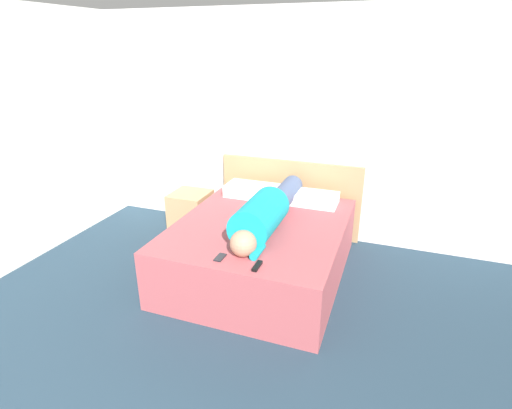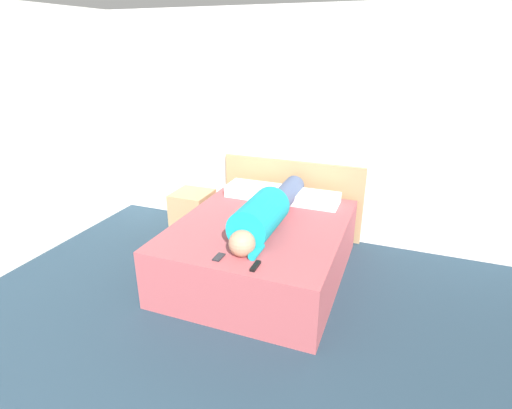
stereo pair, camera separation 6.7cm
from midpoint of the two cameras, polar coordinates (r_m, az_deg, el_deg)
wall_back at (r=4.73m, az=5.88°, el=10.79°), size 6.08×0.06×2.60m
bed at (r=4.05m, az=1.21°, el=-6.34°), size 1.60×1.90×0.57m
headboard at (r=4.89m, az=5.45°, el=0.99°), size 1.72×0.04×0.93m
nightstand at (r=4.96m, az=-8.62°, el=-1.26°), size 0.44×0.44×0.55m
person_lying at (r=3.78m, az=2.02°, el=-1.12°), size 0.36×1.68×0.36m
pillow_near_headboard at (r=4.60m, az=0.16°, el=2.02°), size 0.61×0.33×0.13m
pillow_second at (r=4.42m, az=8.47°, el=0.83°), size 0.58×0.33×0.12m
tv_remote at (r=3.18m, az=0.53°, el=-8.79°), size 0.04×0.15×0.02m
cell_phone at (r=3.32m, az=-4.76°, el=-7.49°), size 0.06×0.13×0.01m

